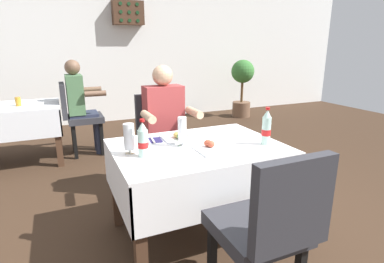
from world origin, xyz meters
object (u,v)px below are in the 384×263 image
at_px(beer_glass_middle, 182,132).
at_px(potted_plant_corner, 242,83).
at_px(chair_near_camera_side, 267,226).
at_px(seated_diner_far, 166,125).
at_px(main_dining_table, 197,166).
at_px(plate_near_camera, 213,148).
at_px(wall_bottle_rack, 128,13).
at_px(beer_glass_left, 129,139).
at_px(cola_bottle_primary, 266,128).
at_px(napkin_cutlery_set, 150,140).
at_px(background_patron, 81,102).
at_px(plate_far_diner, 179,137).
at_px(chair_far_diner_seat, 162,138).
at_px(cola_bottle_secondary, 143,140).
at_px(background_chair_right, 78,114).
at_px(background_dining_table, 19,120).
at_px(background_table_tumbler, 18,102).

xyz_separation_m(beer_glass_middle, potted_plant_corner, (2.69, 3.36, -0.13)).
height_order(chair_near_camera_side, seated_diner_far, seated_diner_far).
distance_m(main_dining_table, plate_near_camera, 0.23).
relative_size(main_dining_table, chair_near_camera_side, 1.25).
height_order(beer_glass_middle, wall_bottle_rack, wall_bottle_rack).
bearing_deg(wall_bottle_rack, main_dining_table, -96.41).
xyz_separation_m(beer_glass_left, cola_bottle_primary, (0.96, -0.20, 0.02)).
height_order(plate_near_camera, napkin_cutlery_set, plate_near_camera).
relative_size(beer_glass_left, background_patron, 0.17).
bearing_deg(plate_far_diner, background_patron, 104.79).
height_order(plate_near_camera, potted_plant_corner, potted_plant_corner).
xyz_separation_m(plate_far_diner, beer_glass_middle, (-0.04, -0.16, 0.09)).
relative_size(chair_far_diner_seat, cola_bottle_secondary, 3.85).
relative_size(beer_glass_left, napkin_cutlery_set, 1.07).
relative_size(plate_far_diner, cola_bottle_secondary, 0.95).
relative_size(plate_far_diner, potted_plant_corner, 0.21).
relative_size(cola_bottle_primary, background_chair_right, 0.29).
xyz_separation_m(napkin_cutlery_set, background_chair_right, (-0.39, 2.07, -0.18)).
relative_size(beer_glass_left, wall_bottle_rack, 0.37).
relative_size(chair_near_camera_side, background_patron, 0.77).
bearing_deg(beer_glass_middle, cola_bottle_primary, -20.05).
relative_size(background_dining_table, background_patron, 0.76).
bearing_deg(main_dining_table, cola_bottle_secondary, -171.63).
bearing_deg(beer_glass_left, seated_diner_far, 54.80).
xyz_separation_m(plate_far_diner, beer_glass_left, (-0.42, -0.17, 0.09)).
height_order(cola_bottle_primary, background_dining_table, cola_bottle_primary).
bearing_deg(cola_bottle_secondary, beer_glass_middle, 16.54).
xyz_separation_m(beer_glass_left, wall_bottle_rack, (0.94, 3.97, 1.18)).
distance_m(plate_near_camera, beer_glass_left, 0.58).
height_order(background_dining_table, potted_plant_corner, potted_plant_corner).
bearing_deg(seated_diner_far, chair_near_camera_side, -90.29).
bearing_deg(background_chair_right, background_dining_table, 180.00).
xyz_separation_m(beer_glass_left, napkin_cutlery_set, (0.21, 0.22, -0.10)).
relative_size(chair_far_diner_seat, seated_diner_far, 0.77).
bearing_deg(background_table_tumbler, chair_near_camera_side, -66.59).
distance_m(beer_glass_middle, cola_bottle_secondary, 0.32).
distance_m(chair_far_diner_seat, beer_glass_left, 0.99).
bearing_deg(background_table_tumbler, beer_glass_left, -69.24).
bearing_deg(plate_far_diner, cola_bottle_primary, -34.84).
distance_m(main_dining_table, wall_bottle_rack, 4.27).
xyz_separation_m(chair_near_camera_side, background_table_tumbler, (-1.33, 3.08, 0.23)).
bearing_deg(wall_bottle_rack, background_patron, -122.56).
xyz_separation_m(main_dining_table, napkin_cutlery_set, (-0.28, 0.24, 0.17)).
bearing_deg(background_patron, cola_bottle_secondary, -85.02).
bearing_deg(seated_diner_far, background_table_tumbler, 131.45).
relative_size(background_chair_right, potted_plant_corner, 0.83).
xyz_separation_m(plate_far_diner, background_dining_table, (-1.30, 2.12, -0.20)).
bearing_deg(background_dining_table, background_table_tumbler, -64.79).
distance_m(napkin_cutlery_set, background_dining_table, 2.34).
distance_m(seated_diner_far, napkin_cutlery_set, 0.56).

